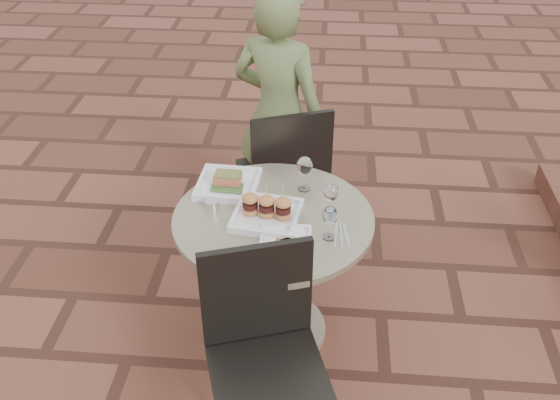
# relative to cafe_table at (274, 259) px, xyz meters

# --- Properties ---
(ground) EXTENTS (60.00, 60.00, 0.00)m
(ground) POSITION_rel_cafe_table_xyz_m (0.13, -0.25, -0.48)
(ground) COLOR brown
(ground) RESTS_ON ground
(cafe_table) EXTENTS (0.90, 0.90, 0.73)m
(cafe_table) POSITION_rel_cafe_table_xyz_m (0.00, 0.00, 0.00)
(cafe_table) COLOR gray
(cafe_table) RESTS_ON ground
(chair_far) EXTENTS (0.57, 0.57, 0.93)m
(chair_far) POSITION_rel_cafe_table_xyz_m (0.01, 0.69, 0.07)
(chair_far) COLOR black
(chair_far) RESTS_ON ground
(chair_near) EXTENTS (0.56, 0.56, 0.93)m
(chair_near) POSITION_rel_cafe_table_xyz_m (0.01, -0.56, 0.07)
(chair_near) COLOR black
(chair_near) RESTS_ON ground
(diner) EXTENTS (0.63, 0.52, 1.49)m
(diner) POSITION_rel_cafe_table_xyz_m (-0.06, 0.95, 0.26)
(diner) COLOR #5B6B3B
(diner) RESTS_ON ground
(plate_salmon) EXTENTS (0.30, 0.30, 0.08)m
(plate_salmon) POSITION_rel_cafe_table_xyz_m (-0.24, 0.21, 0.27)
(plate_salmon) COLOR white
(plate_salmon) RESTS_ON cafe_table
(plate_sliders) EXTENTS (0.32, 0.32, 0.18)m
(plate_sliders) POSITION_rel_cafe_table_xyz_m (-0.03, -0.02, 0.29)
(plate_sliders) COLOR white
(plate_sliders) RESTS_ON cafe_table
(plate_tuna) EXTENTS (0.22, 0.22, 0.03)m
(plate_tuna) POSITION_rel_cafe_table_xyz_m (0.07, -0.19, 0.26)
(plate_tuna) COLOR white
(plate_tuna) RESTS_ON cafe_table
(wine_glass_right) EXTENTS (0.07, 0.07, 0.16)m
(wine_glass_right) POSITION_rel_cafe_table_xyz_m (0.25, -0.13, 0.36)
(wine_glass_right) COLOR white
(wine_glass_right) RESTS_ON cafe_table
(wine_glass_mid) EXTENTS (0.07, 0.07, 0.17)m
(wine_glass_mid) POSITION_rel_cafe_table_xyz_m (0.12, 0.23, 0.37)
(wine_glass_mid) COLOR white
(wine_glass_mid) RESTS_ON cafe_table
(wine_glass_far) EXTENTS (0.07, 0.07, 0.17)m
(wine_glass_far) POSITION_rel_cafe_table_xyz_m (0.25, 0.03, 0.36)
(wine_glass_far) COLOR white
(wine_glass_far) RESTS_ON cafe_table
(steel_ramekin) EXTENTS (0.07, 0.07, 0.05)m
(steel_ramekin) POSITION_rel_cafe_table_xyz_m (-0.28, 0.03, 0.27)
(steel_ramekin) COLOR silver
(steel_ramekin) RESTS_ON cafe_table
(cutlery_set) EXTENTS (0.10, 0.19, 0.00)m
(cutlery_set) POSITION_rel_cafe_table_xyz_m (0.30, -0.11, 0.25)
(cutlery_set) COLOR silver
(cutlery_set) RESTS_ON cafe_table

